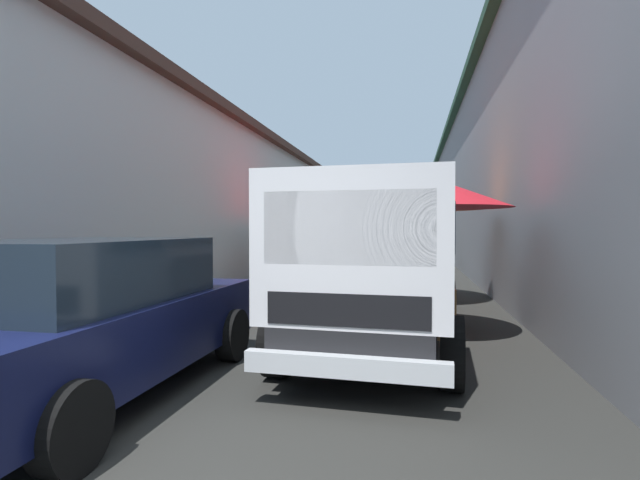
# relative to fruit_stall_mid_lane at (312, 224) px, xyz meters

# --- Properties ---
(ground) EXTENTS (90.00, 90.00, 0.00)m
(ground) POSITION_rel_fruit_stall_mid_lane_xyz_m (2.70, -1.22, -1.68)
(ground) COLOR #282826
(building_left_whitewash) EXTENTS (49.80, 7.50, 4.72)m
(building_left_whitewash) POSITION_rel_fruit_stall_mid_lane_xyz_m (4.95, 5.51, 0.69)
(building_left_whitewash) COLOR silver
(building_left_whitewash) RESTS_ON ground
(building_right_concrete) EXTENTS (49.80, 7.50, 6.34)m
(building_right_concrete) POSITION_rel_fruit_stall_mid_lane_xyz_m (4.95, -7.96, 1.50)
(building_right_concrete) COLOR gray
(building_right_concrete) RESTS_ON ground
(fruit_stall_mid_lane) EXTENTS (2.76, 2.76, 2.13)m
(fruit_stall_mid_lane) POSITION_rel_fruit_stall_mid_lane_xyz_m (0.00, 0.00, 0.00)
(fruit_stall_mid_lane) COLOR #9E9EA3
(fruit_stall_mid_lane) RESTS_ON ground
(fruit_stall_far_left) EXTENTS (2.17, 2.17, 2.34)m
(fruit_stall_far_left) POSITION_rel_fruit_stall_mid_lane_xyz_m (-5.83, -3.02, 0.14)
(fruit_stall_far_left) COLOR #9E9EA3
(fruit_stall_far_left) RESTS_ON ground
(fruit_stall_near_right) EXTENTS (2.84, 2.84, 2.44)m
(fruit_stall_near_right) POSITION_rel_fruit_stall_mid_lane_xyz_m (-2.50, -2.79, 0.29)
(fruit_stall_near_right) COLOR #9E9EA3
(fruit_stall_near_right) RESTS_ON ground
(hatchback_car) EXTENTS (3.93, 1.95, 1.45)m
(hatchback_car) POSITION_rel_fruit_stall_mid_lane_xyz_m (-8.92, 0.22, -0.94)
(hatchback_car) COLOR #0F1438
(hatchback_car) RESTS_ON ground
(delivery_truck) EXTENTS (5.01, 2.19, 2.08)m
(delivery_truck) POSITION_rel_fruit_stall_mid_lane_xyz_m (-7.42, -2.26, -0.64)
(delivery_truck) COLOR black
(delivery_truck) RESTS_ON ground
(vendor_by_crates) EXTENTS (0.58, 0.34, 1.51)m
(vendor_by_crates) POSITION_rel_fruit_stall_mid_lane_xyz_m (5.41, -3.53, -0.82)
(vendor_by_crates) COLOR #232328
(vendor_by_crates) RESTS_ON ground
(vendor_in_shade) EXTENTS (0.51, 0.44, 1.55)m
(vendor_in_shade) POSITION_rel_fruit_stall_mid_lane_xyz_m (4.91, -0.51, -0.79)
(vendor_in_shade) COLOR navy
(vendor_in_shade) RESTS_ON ground
(plastic_stool) EXTENTS (0.30, 0.30, 0.43)m
(plastic_stool) POSITION_rel_fruit_stall_mid_lane_xyz_m (-5.57, -0.33, -1.35)
(plastic_stool) COLOR red
(plastic_stool) RESTS_ON ground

